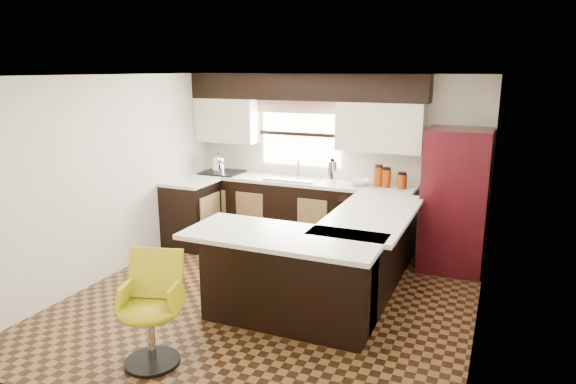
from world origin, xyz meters
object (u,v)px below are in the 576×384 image
at_px(refrigerator, 455,200).
at_px(bar_chair, 149,312).
at_px(peninsula_return, 288,280).
at_px(peninsula_long, 366,255).

xyz_separation_m(refrigerator, bar_chair, (-2.11, -3.28, -0.40)).
bearing_deg(refrigerator, peninsula_return, -121.69).
bearing_deg(bar_chair, peninsula_long, 42.30).
height_order(peninsula_long, bar_chair, bar_chair).
distance_m(peninsula_long, bar_chair, 2.48).
bearing_deg(peninsula_long, bar_chair, -121.84).
xyz_separation_m(peninsula_long, refrigerator, (0.80, 1.17, 0.43)).
bearing_deg(refrigerator, peninsula_long, -124.33).
relative_size(peninsula_long, peninsula_return, 1.18).
height_order(peninsula_return, refrigerator, refrigerator).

